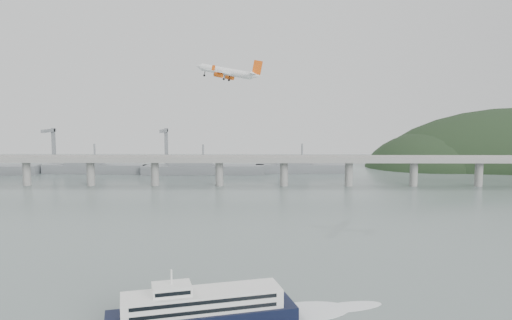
{
  "coord_description": "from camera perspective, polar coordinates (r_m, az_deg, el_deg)",
  "views": [
    {
      "loc": [
        2.63,
        -181.82,
        62.04
      ],
      "look_at": [
        0.0,
        55.0,
        36.0
      ],
      "focal_mm": 35.0,
      "sensor_mm": 36.0,
      "label": 1
    }
  ],
  "objects": [
    {
      "name": "ground",
      "position": [
        192.13,
        -0.19,
        -12.56
      ],
      "size": [
        900.0,
        900.0,
        0.0
      ],
      "primitive_type": "plane",
      "color": "slate",
      "rests_on": "ground"
    },
    {
      "name": "bridge",
      "position": [
        384.41,
        0.07,
        -0.36
      ],
      "size": [
        800.0,
        22.0,
        23.9
      ],
      "color": "gray",
      "rests_on": "ground"
    },
    {
      "name": "distant_fleet",
      "position": [
        477.28,
        -18.7,
        -0.77
      ],
      "size": [
        453.0,
        60.9,
        40.0
      ],
      "color": "slate",
      "rests_on": "ground"
    },
    {
      "name": "ferry",
      "position": [
        148.79,
        -6.14,
        -16.5
      ],
      "size": [
        86.66,
        33.19,
        16.69
      ],
      "rotation": [
        0.0,
        0.0,
        0.27
      ],
      "color": "black",
      "rests_on": "ground"
    },
    {
      "name": "airliner",
      "position": [
        281.18,
        -3.26,
        10.01
      ],
      "size": [
        39.74,
        37.47,
        11.19
      ],
      "rotation": [
        0.05,
        -0.18,
        2.69
      ],
      "color": "white",
      "rests_on": "ground"
    }
  ]
}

